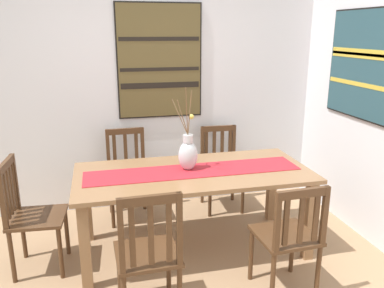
# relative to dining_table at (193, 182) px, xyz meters

# --- Properties ---
(wall_back) EXTENTS (6.40, 0.12, 2.70)m
(wall_back) POSITION_rel_dining_table_xyz_m (-0.18, 1.14, 0.71)
(wall_back) COLOR silver
(wall_back) RESTS_ON ground_plane
(dining_table) EXTENTS (2.00, 0.93, 0.74)m
(dining_table) POSITION_rel_dining_table_xyz_m (0.00, 0.00, 0.00)
(dining_table) COLOR #8E6642
(dining_table) RESTS_ON ground_plane
(table_runner) EXTENTS (1.84, 0.36, 0.01)m
(table_runner) POSITION_rel_dining_table_xyz_m (0.00, 0.00, 0.10)
(table_runner) COLOR #B7232D
(table_runner) RESTS_ON dining_table
(centerpiece_vase) EXTENTS (0.20, 0.29, 0.74)m
(centerpiece_vase) POSITION_rel_dining_table_xyz_m (-0.04, 0.04, 0.25)
(centerpiece_vase) COLOR silver
(centerpiece_vase) RESTS_ON dining_table
(chair_0) EXTENTS (0.44, 0.44, 0.89)m
(chair_0) POSITION_rel_dining_table_xyz_m (0.52, -0.78, -0.17)
(chair_0) COLOR #4C301C
(chair_0) RESTS_ON ground_plane
(chair_1) EXTENTS (0.43, 0.43, 0.92)m
(chair_1) POSITION_rel_dining_table_xyz_m (-0.51, 0.79, -0.16)
(chair_1) COLOR #4C301C
(chair_1) RESTS_ON ground_plane
(chair_2) EXTENTS (0.43, 0.43, 0.89)m
(chair_2) POSITION_rel_dining_table_xyz_m (0.51, 0.81, -0.17)
(chair_2) COLOR #4C301C
(chair_2) RESTS_ON ground_plane
(chair_3) EXTENTS (0.43, 0.43, 0.96)m
(chair_3) POSITION_rel_dining_table_xyz_m (-0.50, -0.80, -0.15)
(chair_3) COLOR #4C301C
(chair_3) RESTS_ON ground_plane
(chair_4) EXTENTS (0.45, 0.45, 0.94)m
(chair_4) POSITION_rel_dining_table_xyz_m (-1.35, 0.00, -0.15)
(chair_4) COLOR #4C301C
(chair_4) RESTS_ON ground_plane
(painting_on_back_wall) EXTENTS (0.89, 0.05, 1.18)m
(painting_on_back_wall) POSITION_rel_dining_table_xyz_m (-0.10, 1.07, 0.94)
(painting_on_back_wall) COLOR black
(painting_on_side_wall) EXTENTS (0.05, 1.03, 0.99)m
(painting_on_side_wall) POSITION_rel_dining_table_xyz_m (1.62, 0.08, 0.96)
(painting_on_side_wall) COLOR black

